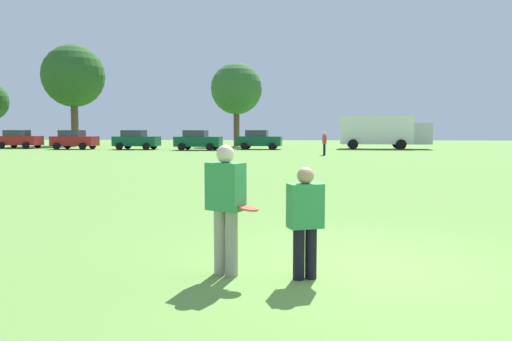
% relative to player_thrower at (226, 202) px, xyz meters
% --- Properties ---
extents(ground_plane, '(158.52, 158.52, 0.00)m').
position_rel_player_thrower_xyz_m(ground_plane, '(1.97, 0.43, -0.98)').
color(ground_plane, '#608C3D').
extents(player_thrower, '(0.55, 0.46, 1.74)m').
position_rel_player_thrower_xyz_m(player_thrower, '(0.00, 0.00, 0.00)').
color(player_thrower, gray).
rests_on(player_thrower, ground).
extents(player_defender, '(0.50, 0.39, 1.46)m').
position_rel_player_thrower_xyz_m(player_defender, '(1.05, -0.11, -0.16)').
color(player_defender, black).
rests_on(player_defender, ground).
extents(frisbee, '(0.27, 0.27, 0.07)m').
position_rel_player_thrower_xyz_m(frisbee, '(0.31, -0.13, -0.06)').
color(frisbee, '#E54C33').
extents(parked_car_near_left, '(4.32, 2.46, 1.82)m').
position_rel_player_thrower_xyz_m(parked_car_near_left, '(-26.33, 41.62, -0.06)').
color(parked_car_near_left, maroon).
rests_on(parked_car_near_left, ground).
extents(parked_car_mid_left, '(4.32, 2.46, 1.82)m').
position_rel_player_thrower_xyz_m(parked_car_mid_left, '(-19.91, 39.92, -0.06)').
color(parked_car_mid_left, maroon).
rests_on(parked_car_mid_left, ground).
extents(parked_car_center, '(4.32, 2.46, 1.82)m').
position_rel_player_thrower_xyz_m(parked_car_center, '(-13.84, 39.81, -0.06)').
color(parked_car_center, '#0C4C2D').
rests_on(parked_car_center, ground).
extents(parked_car_mid_right, '(4.32, 2.46, 1.82)m').
position_rel_player_thrower_xyz_m(parked_car_mid_right, '(-7.78, 38.86, -0.06)').
color(parked_car_mid_right, '#0C4C2D').
rests_on(parked_car_mid_right, ground).
extents(parked_car_near_right, '(4.32, 2.46, 1.82)m').
position_rel_player_thrower_xyz_m(parked_car_near_right, '(-2.32, 41.04, -0.06)').
color(parked_car_near_right, '#0C4C2D').
rests_on(parked_car_near_right, ground).
extents(box_truck, '(8.66, 3.41, 3.18)m').
position_rel_player_thrower_xyz_m(box_truck, '(9.53, 42.72, 0.77)').
color(box_truck, white).
rests_on(box_truck, ground).
extents(bystander_sideline_watcher, '(0.28, 0.48, 1.70)m').
position_rel_player_thrower_xyz_m(bystander_sideline_watcher, '(3.22, 30.70, -0.02)').
color(bystander_sideline_watcher, black).
rests_on(bystander_sideline_watcher, ground).
extents(tree_west_maple, '(7.17, 7.17, 11.66)m').
position_rel_player_thrower_xyz_m(tree_west_maple, '(-24.58, 50.68, 7.04)').
color(tree_west_maple, brown).
rests_on(tree_west_maple, ground).
extents(tree_center_elm, '(5.67, 5.67, 9.21)m').
position_rel_player_thrower_xyz_m(tree_center_elm, '(-5.36, 49.18, 5.35)').
color(tree_center_elm, brown).
rests_on(tree_center_elm, ground).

